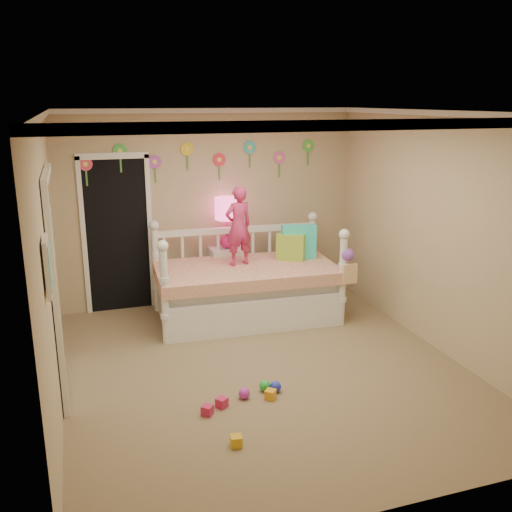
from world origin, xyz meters
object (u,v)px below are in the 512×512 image
object	(u,v)px
child	(238,226)
nightstand	(228,275)
table_lamp	(227,215)
daybed	(246,271)

from	to	relation	value
child	nightstand	bearing A→B (deg)	-103.83
child	table_lamp	size ratio (longest dim) A/B	1.44
nightstand	table_lamp	xyz separation A→B (m)	(-0.00, -0.00, 0.84)
daybed	child	distance (m)	0.58
child	nightstand	size ratio (longest dim) A/B	1.30
daybed	child	size ratio (longest dim) A/B	2.29
child	daybed	bearing A→B (deg)	118.15
nightstand	table_lamp	world-z (taller)	table_lamp
child	table_lamp	world-z (taller)	child
daybed	table_lamp	world-z (taller)	table_lamp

